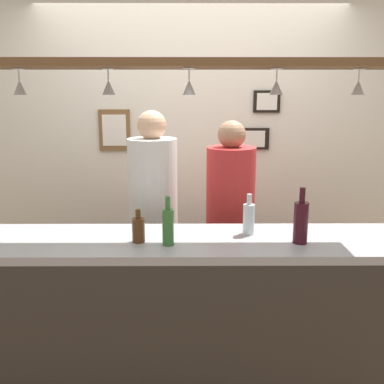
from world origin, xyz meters
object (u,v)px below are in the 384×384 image
Objects in this scene: person_right_red_shirt at (230,213)px; picture_frame_upper_small at (267,102)px; bottle_beer_green_import at (168,226)px; picture_frame_lower_pair at (251,139)px; picture_frame_caricature at (115,130)px; bottle_soda_clear at (249,218)px; bottle_beer_brown_stubby at (138,229)px; person_left_white_patterned_shirt at (153,207)px; bottle_wine_dark_red at (301,221)px.

picture_frame_upper_small reaches higher than person_right_red_shirt.
picture_frame_upper_small reaches higher than bottle_beer_green_import.
picture_frame_caricature reaches higher than picture_frame_lower_pair.
bottle_beer_brown_stubby is at bearing -167.65° from bottle_soda_clear.
bottle_beer_brown_stubby is (-0.02, -0.76, 0.08)m from person_left_white_patterned_shirt.
picture_frame_lower_pair is (-0.06, 1.48, 0.28)m from bottle_wine_dark_red.
person_left_white_patterned_shirt is 0.83m from bottle_beer_green_import.
picture_frame_upper_small is at bearing 87.86° from bottle_wine_dark_red.
bottle_wine_dark_red is 1.30× the size of bottle_soda_clear.
picture_frame_caricature is (-0.37, 0.70, 0.48)m from person_left_white_patterned_shirt.
picture_frame_upper_small is at bearing 37.94° from person_left_white_patterned_shirt.
bottle_wine_dark_red is 1.15× the size of bottle_beer_green_import.
picture_frame_lower_pair is 0.88× the size of picture_frame_caricature.
picture_frame_upper_small reaches higher than picture_frame_lower_pair.
person_left_white_patterned_shirt reaches higher than bottle_wine_dark_red.
picture_frame_caricature reaches higher than bottle_beer_green_import.
bottle_soda_clear is at bearing -54.19° from picture_frame_caricature.
person_right_red_shirt is at bearing -37.34° from picture_frame_caricature.
person_right_red_shirt reaches higher than bottle_wine_dark_red.
bottle_wine_dark_red is at bearing -69.27° from person_right_red_shirt.
bottle_wine_dark_red is at bearing -31.13° from bottle_soda_clear.
person_left_white_patterned_shirt is 1.34m from picture_frame_upper_small.
bottle_wine_dark_red is 0.70m from bottle_beer_green_import.
person_right_red_shirt is 7.09× the size of bottle_soda_clear.
picture_frame_caricature is (-0.91, 0.70, 0.52)m from person_right_red_shirt.
bottle_beer_green_import is 0.48m from bottle_soda_clear.
person_left_white_patterned_shirt is 7.72× the size of picture_frame_upper_small.
bottle_beer_green_import reaches higher than bottle_beer_brown_stubby.
picture_frame_lower_pair reaches higher than bottle_beer_green_import.
person_right_red_shirt is 7.41× the size of picture_frame_upper_small.
picture_frame_upper_small is at bearing 63.51° from bottle_beer_green_import.
person_left_white_patterned_shirt is 4.99× the size of picture_frame_caricature.
bottle_soda_clear is 0.68× the size of picture_frame_caricature.
person_left_white_patterned_shirt is 7.38× the size of bottle_soda_clear.
bottle_wine_dark_red is at bearing -50.72° from picture_frame_caricature.
person_left_white_patterned_shirt is 1.04× the size of person_right_red_shirt.
picture_frame_upper_small is (0.91, 1.46, 0.63)m from bottle_beer_brown_stubby.
person_left_white_patterned_shirt is at bearing -138.00° from picture_frame_lower_pair.
bottle_beer_green_import is 1.66m from picture_frame_lower_pair.
picture_frame_upper_small is at bearing 63.26° from person_right_red_shirt.
picture_frame_upper_small reaches higher than bottle_wine_dark_red.
bottle_wine_dark_red reaches higher than bottle_beer_green_import.
person_left_white_patterned_shirt is 0.87m from bottle_soda_clear.
picture_frame_lower_pair is (0.77, 0.70, 0.41)m from person_left_white_patterned_shirt.
picture_frame_lower_pair is 1.15m from picture_frame_caricature.
picture_frame_caricature reaches higher than bottle_beer_brown_stubby.
picture_frame_upper_small reaches higher than person_left_white_patterned_shirt.
picture_frame_lower_pair reaches higher than bottle_wine_dark_red.
picture_frame_upper_small is (0.12, 0.00, 0.31)m from picture_frame_lower_pair.
person_right_red_shirt is at bearing 53.72° from bottle_beer_brown_stubby.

